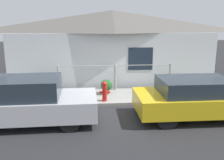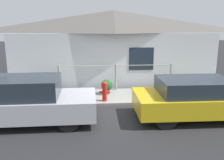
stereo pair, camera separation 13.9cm
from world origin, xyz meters
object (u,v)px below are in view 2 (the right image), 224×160
at_px(car_right, 197,98).
at_px(potted_plant_by_fence, 45,83).
at_px(potted_plant_near_hydrant, 107,86).
at_px(fire_hydrant, 105,91).
at_px(car_left, 25,101).
at_px(potted_plant_corner, 172,82).

distance_m(car_right, potted_plant_by_fence, 6.03).
distance_m(car_right, potted_plant_near_hydrant, 3.68).
height_order(potted_plant_near_hydrant, potted_plant_by_fence, potted_plant_by_fence).
relative_size(fire_hydrant, potted_plant_near_hydrant, 1.23).
bearing_deg(potted_plant_by_fence, car_left, -90.43).
relative_size(car_left, fire_hydrant, 5.54).
bearing_deg(car_left, potted_plant_corner, 27.94).
height_order(fire_hydrant, potted_plant_near_hydrant, fire_hydrant).
bearing_deg(potted_plant_corner, potted_plant_by_fence, -179.50).
xyz_separation_m(car_right, potted_plant_near_hydrant, (-2.70, 2.50, -0.20)).
bearing_deg(potted_plant_near_hydrant, fire_hydrant, -98.22).
distance_m(potted_plant_near_hydrant, potted_plant_corner, 2.92).
bearing_deg(fire_hydrant, potted_plant_by_fence, 150.81).
bearing_deg(car_right, car_left, -179.67).
height_order(car_left, car_right, car_left).
height_order(car_left, potted_plant_near_hydrant, car_left).
relative_size(car_left, car_right, 1.04).
bearing_deg(potted_plant_by_fence, potted_plant_near_hydrant, -10.38).
bearing_deg(car_right, potted_plant_corner, 87.06).
height_order(car_left, fire_hydrant, car_left).
bearing_deg(potted_plant_by_fence, fire_hydrant, -29.19).
distance_m(car_left, fire_hydrant, 2.93).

